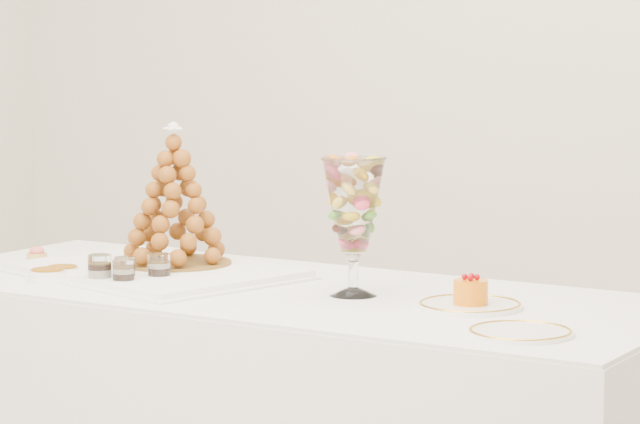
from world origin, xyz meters
The scene contains 14 objects.
lace_tray centered at (-0.41, 0.23, 0.76)m, with size 0.66×0.49×0.02m, color white.
macaron_vase centered at (0.17, 0.21, 0.96)m, with size 0.15×0.15×0.32m.
cake_plate centered at (0.47, 0.19, 0.75)m, with size 0.24×0.24×0.01m, color white.
spare_plate centered at (0.68, -0.04, 0.75)m, with size 0.22×0.22×0.01m, color white.
pink_tart centered at (-0.85, 0.30, 0.76)m, with size 0.06×0.06×0.04m.
verrine_a centered at (-0.49, 0.10, 0.78)m, with size 0.05×0.05×0.06m, color white.
verrine_b centered at (-0.39, 0.07, 0.78)m, with size 0.05×0.05×0.07m, color white.
verrine_c centered at (-0.32, 0.12, 0.78)m, with size 0.06×0.06×0.08m, color white.
verrine_d centered at (-0.43, 0.02, 0.78)m, with size 0.06×0.06×0.08m, color white.
verrine_e centered at (-0.36, 0.02, 0.78)m, with size 0.05×0.05×0.07m, color white.
ramekin_back centered at (-0.60, 0.08, 0.76)m, with size 0.08×0.08×0.03m, color white.
ramekin_front centered at (-0.59, 0.02, 0.76)m, with size 0.09×0.09×0.03m, color white.
croquembouche centered at (-0.40, 0.29, 0.95)m, with size 0.31×0.31×0.36m.
mousse_cake centered at (0.48, 0.18, 0.79)m, with size 0.08×0.08×0.07m.
Camera 1 is at (1.78, -2.91, 1.37)m, focal length 85.00 mm.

